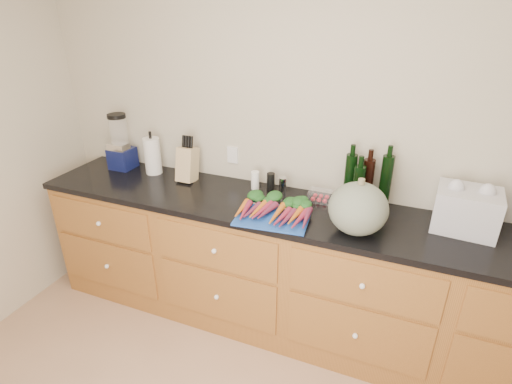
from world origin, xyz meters
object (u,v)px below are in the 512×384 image
at_px(squash, 358,209).
at_px(knife_block, 187,164).
at_px(blender_appliance, 120,145).
at_px(cutting_board, 273,217).
at_px(paper_towel, 153,156).
at_px(carrots, 276,209).
at_px(tomato_box, 320,196).

distance_m(squash, knife_block, 1.28).
xyz_separation_m(blender_appliance, knife_block, (0.59, -0.02, -0.06)).
distance_m(cutting_board, paper_towel, 1.12).
xyz_separation_m(paper_towel, knife_block, (0.31, -0.02, -0.01)).
bearing_deg(paper_towel, carrots, -14.51).
xyz_separation_m(cutting_board, knife_block, (-0.76, 0.30, 0.12)).
height_order(blender_appliance, tomato_box, blender_appliance).
bearing_deg(blender_appliance, paper_towel, 0.47).
height_order(cutting_board, squash, squash).
height_order(squash, tomato_box, squash).
bearing_deg(knife_block, squash, -12.58).
relative_size(carrots, tomato_box, 3.08).
xyz_separation_m(carrots, tomato_box, (0.20, 0.29, -0.00)).
xyz_separation_m(blender_appliance, tomato_box, (1.56, 0.01, -0.15)).
height_order(carrots, blender_appliance, blender_appliance).
bearing_deg(paper_towel, cutting_board, -16.64).
distance_m(blender_appliance, knife_block, 0.60).
distance_m(cutting_board, carrots, 0.05).
bearing_deg(knife_block, tomato_box, 1.78).
height_order(cutting_board, carrots, carrots).
xyz_separation_m(paper_towel, tomato_box, (1.28, 0.01, -0.10)).
xyz_separation_m(cutting_board, blender_appliance, (-1.35, 0.32, 0.18)).
xyz_separation_m(blender_appliance, paper_towel, (0.28, 0.00, -0.05)).
distance_m(cutting_board, knife_block, 0.83).
xyz_separation_m(carrots, squash, (0.48, -0.02, 0.11)).
bearing_deg(cutting_board, knife_block, 158.50).
bearing_deg(cutting_board, carrots, 90.00).
bearing_deg(tomato_box, knife_block, -178.22).
bearing_deg(blender_appliance, cutting_board, -13.21).
bearing_deg(squash, cutting_board, -177.41).
height_order(paper_towel, tomato_box, paper_towel).
relative_size(cutting_board, paper_towel, 1.57).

